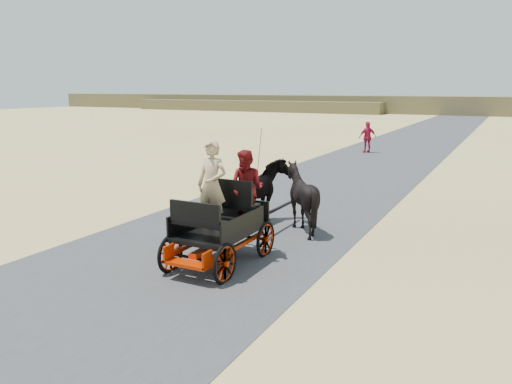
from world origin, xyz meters
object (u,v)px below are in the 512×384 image
at_px(horse_left, 262,193).
at_px(pedestrian, 368,137).
at_px(horse_right, 301,198).
at_px(carriage, 220,246).

bearing_deg(horse_left, pedestrian, -84.62).
relative_size(horse_left, pedestrian, 1.16).
distance_m(horse_right, pedestrian, 16.19).
height_order(carriage, horse_right, horse_right).
xyz_separation_m(carriage, horse_left, (-0.55, 3.00, 0.49)).
bearing_deg(carriage, horse_right, 79.61).
relative_size(horse_right, pedestrian, 0.98).
bearing_deg(horse_right, pedestrian, -80.74).
bearing_deg(carriage, horse_left, 100.39).
distance_m(horse_left, pedestrian, 16.05).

